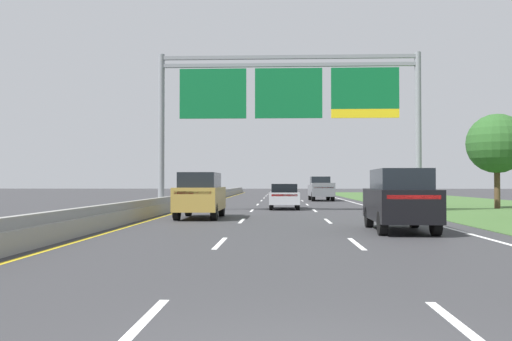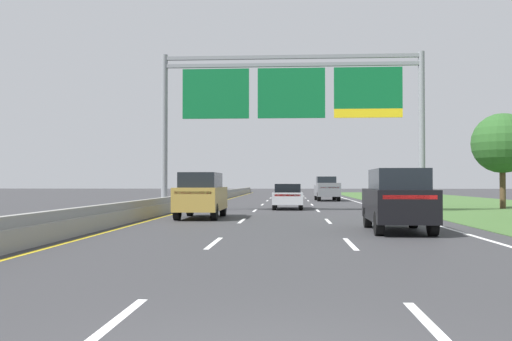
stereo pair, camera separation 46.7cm
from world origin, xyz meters
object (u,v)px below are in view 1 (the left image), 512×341
at_px(overhead_sign_gantry, 289,99).
at_px(roadside_tree_mid, 497,144).
at_px(pickup_truck_grey, 321,189).
at_px(car_silver_centre_lane_sedan, 284,196).
at_px(car_black_right_lane_suv, 400,199).
at_px(car_gold_left_lane_suv, 200,195).

relative_size(overhead_sign_gantry, roadside_tree_mid, 2.51).
relative_size(pickup_truck_grey, car_silver_centre_lane_sedan, 1.24).
height_order(overhead_sign_gantry, car_black_right_lane_suv, overhead_sign_gantry).
height_order(car_black_right_lane_suv, roadside_tree_mid, roadside_tree_mid).
relative_size(pickup_truck_grey, car_black_right_lane_suv, 1.15).
xyz_separation_m(overhead_sign_gantry, roadside_tree_mid, (13.22, 4.01, -2.31)).
relative_size(car_black_right_lane_suv, car_gold_left_lane_suv, 1.01).
height_order(car_silver_centre_lane_sedan, roadside_tree_mid, roadside_tree_mid).
relative_size(pickup_truck_grey, roadside_tree_mid, 0.91).
distance_m(car_gold_left_lane_suv, car_silver_centre_lane_sedan, 10.11).
height_order(overhead_sign_gantry, pickup_truck_grey, overhead_sign_gantry).
bearing_deg(car_silver_centre_lane_sedan, roadside_tree_mid, -86.00).
height_order(overhead_sign_gantry, car_silver_centre_lane_sedan, overhead_sign_gantry).
height_order(overhead_sign_gantry, car_gold_left_lane_suv, overhead_sign_gantry).
bearing_deg(car_gold_left_lane_suv, overhead_sign_gantry, -34.01).
bearing_deg(pickup_truck_grey, car_black_right_lane_suv, 179.23).
distance_m(car_black_right_lane_suv, car_gold_left_lane_suv, 10.26).
height_order(car_gold_left_lane_suv, roadside_tree_mid, roadside_tree_mid).
distance_m(overhead_sign_gantry, pickup_truck_grey, 20.60).
bearing_deg(overhead_sign_gantry, pickup_truck_grey, 80.56).
distance_m(overhead_sign_gantry, car_black_right_lane_suv, 14.43).
relative_size(car_black_right_lane_suv, roadside_tree_mid, 0.79).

